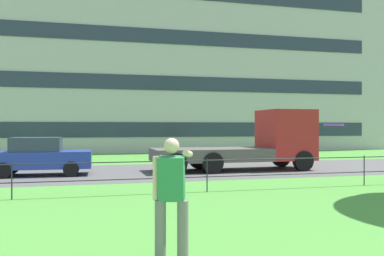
% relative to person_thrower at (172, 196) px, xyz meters
% --- Properties ---
extents(street_strip, '(80.00, 7.16, 0.01)m').
position_rel_person_thrower_xyz_m(street_strip, '(2.40, 12.38, -0.98)').
color(street_strip, '#565454').
rests_on(street_strip, ground).
extents(park_fence, '(33.08, 0.04, 1.00)m').
position_rel_person_thrower_xyz_m(park_fence, '(2.40, 6.34, -0.31)').
color(park_fence, '#232328').
rests_on(park_fence, ground).
extents(person_thrower, '(0.70, 0.73, 1.81)m').
position_rel_person_thrower_xyz_m(person_thrower, '(0.00, 0.00, 0.00)').
color(person_thrower, slate).
rests_on(person_thrower, ground).
extents(frisbee, '(0.30, 0.30, 0.03)m').
position_rel_person_thrower_xyz_m(frisbee, '(2.08, -0.79, 1.02)').
color(frisbee, purple).
extents(car_blue_right, '(4.05, 1.91, 1.54)m').
position_rel_person_thrower_xyz_m(car_blue_right, '(-2.97, 12.06, -0.20)').
color(car_blue_right, '#233899').
rests_on(car_blue_right, ground).
extents(flatbed_truck_left, '(7.32, 2.48, 2.75)m').
position_rel_person_thrower_xyz_m(flatbed_truck_left, '(6.40, 11.95, 0.24)').
color(flatbed_truck_left, '#B22323').
rests_on(flatbed_truck_left, ground).
extents(apartment_building_background, '(36.79, 13.93, 14.43)m').
position_rel_person_thrower_xyz_m(apartment_building_background, '(6.39, 32.00, 6.24)').
color(apartment_building_background, '#B7B2AD').
rests_on(apartment_building_background, ground).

